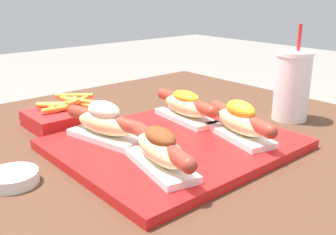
{
  "coord_description": "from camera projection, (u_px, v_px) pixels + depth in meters",
  "views": [
    {
      "loc": [
        -0.5,
        -0.52,
        1.01
      ],
      "look_at": [
        -0.02,
        0.03,
        0.77
      ],
      "focal_mm": 42.0,
      "sensor_mm": 36.0,
      "label": 1
    }
  ],
  "objects": [
    {
      "name": "serving_tray",
      "position": [
        175.0,
        144.0,
        0.76
      ],
      "size": [
        0.42,
        0.37,
        0.02
      ],
      "color": "red",
      "rests_on": "patio_table"
    },
    {
      "name": "hot_dog_0",
      "position": [
        160.0,
        149.0,
        0.63
      ],
      "size": [
        0.09,
        0.2,
        0.07
      ],
      "color": "white",
      "rests_on": "serving_tray"
    },
    {
      "name": "hot_dog_1",
      "position": [
        240.0,
        121.0,
        0.76
      ],
      "size": [
        0.1,
        0.2,
        0.07
      ],
      "color": "white",
      "rests_on": "serving_tray"
    },
    {
      "name": "hot_dog_2",
      "position": [
        105.0,
        122.0,
        0.75
      ],
      "size": [
        0.09,
        0.2,
        0.08
      ],
      "color": "white",
      "rests_on": "serving_tray"
    },
    {
      "name": "hot_dog_3",
      "position": [
        186.0,
        106.0,
        0.86
      ],
      "size": [
        0.08,
        0.2,
        0.07
      ],
      "color": "white",
      "rests_on": "serving_tray"
    },
    {
      "name": "sauce_bowl",
      "position": [
        13.0,
        177.0,
        0.62
      ],
      "size": [
        0.08,
        0.08,
        0.02
      ],
      "color": "silver",
      "rests_on": "patio_table"
    },
    {
      "name": "drink_cup",
      "position": [
        292.0,
        86.0,
        0.91
      ],
      "size": [
        0.08,
        0.08,
        0.22
      ],
      "color": "white",
      "rests_on": "patio_table"
    },
    {
      "name": "fries_basket",
      "position": [
        69.0,
        115.0,
        0.9
      ],
      "size": [
        0.18,
        0.15,
        0.06
      ],
      "color": "red",
      "rests_on": "patio_table"
    }
  ]
}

